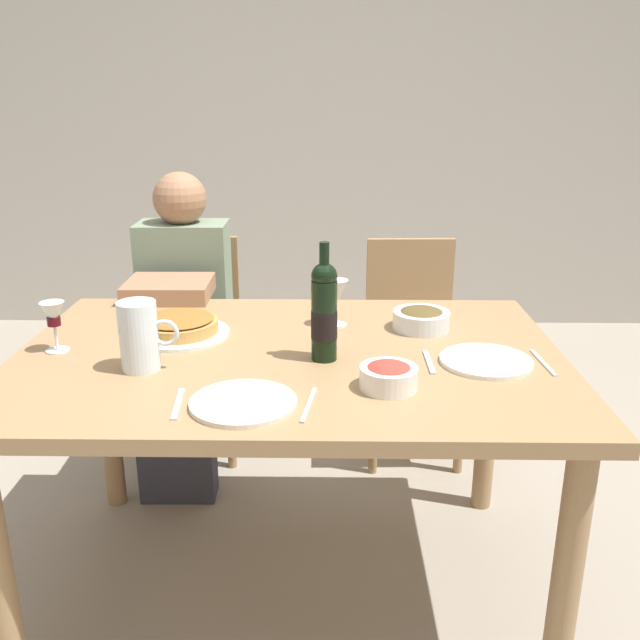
{
  "coord_description": "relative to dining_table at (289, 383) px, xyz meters",
  "views": [
    {
      "loc": [
        0.11,
        -1.74,
        1.44
      ],
      "look_at": [
        0.09,
        0.02,
        0.85
      ],
      "focal_mm": 38.18,
      "sensor_mm": 36.0,
      "label": 1
    }
  ],
  "objects": [
    {
      "name": "water_pitcher",
      "position": [
        -0.37,
        -0.12,
        0.17
      ],
      "size": [
        0.15,
        0.1,
        0.18
      ],
      "color": "silver",
      "rests_on": "dining_table"
    },
    {
      "name": "spoon_right_setting",
      "position": [
        0.38,
        -0.07,
        0.09
      ],
      "size": [
        0.01,
        0.16,
        0.0
      ],
      "primitive_type": "cube",
      "rotation": [
        0.0,
        0.0,
        1.57
      ],
      "color": "silver",
      "rests_on": "dining_table"
    },
    {
      "name": "fork_left_setting",
      "position": [
        -0.23,
        -0.33,
        0.09
      ],
      "size": [
        0.03,
        0.16,
        0.0
      ],
      "primitive_type": "cube",
      "rotation": [
        0.0,
        0.0,
        1.67
      ],
      "color": "silver",
      "rests_on": "dining_table"
    },
    {
      "name": "chair_left",
      "position": [
        -0.45,
        0.92,
        -0.17
      ],
      "size": [
        0.41,
        0.41,
        0.87
      ],
      "rotation": [
        0.0,
        0.0,
        3.16
      ],
      "color": "#9E7A51",
      "rests_on": "ground"
    },
    {
      "name": "dinner_plate_right_setting",
      "position": [
        0.53,
        -0.07,
        0.1
      ],
      "size": [
        0.24,
        0.24,
        0.01
      ],
      "primitive_type": "cylinder",
      "color": "white",
      "rests_on": "dining_table"
    },
    {
      "name": "ground_plane",
      "position": [
        0.0,
        0.0,
        -0.67
      ],
      "size": [
        8.0,
        8.0,
        0.0
      ],
      "primitive_type": "plane",
      "color": "gray"
    },
    {
      "name": "knife_right_setting",
      "position": [
        0.68,
        -0.07,
        0.09
      ],
      "size": [
        0.02,
        0.18,
        0.0
      ],
      "primitive_type": "cube",
      "rotation": [
        0.0,
        0.0,
        1.63
      ],
      "color": "silver",
      "rests_on": "dining_table"
    },
    {
      "name": "wine_bottle",
      "position": [
        0.1,
        -0.05,
        0.23
      ],
      "size": [
        0.07,
        0.07,
        0.32
      ],
      "color": "black",
      "rests_on": "dining_table"
    },
    {
      "name": "salad_bowl",
      "position": [
        0.25,
        -0.24,
        0.13
      ],
      "size": [
        0.14,
        0.14,
        0.07
      ],
      "color": "white",
      "rests_on": "dining_table"
    },
    {
      "name": "diner_left",
      "position": [
        -0.45,
        0.68,
        -0.05
      ],
      "size": [
        0.34,
        0.5,
        1.16
      ],
      "rotation": [
        0.0,
        0.0,
        3.16
      ],
      "color": "gray",
      "rests_on": "ground"
    },
    {
      "name": "dining_table",
      "position": [
        0.0,
        0.0,
        0.0
      ],
      "size": [
        1.5,
        1.0,
        0.76
      ],
      "color": "#9E7A51",
      "rests_on": "ground"
    },
    {
      "name": "dinner_plate_left_setting",
      "position": [
        -0.08,
        -0.33,
        0.1
      ],
      "size": [
        0.25,
        0.25,
        0.01
      ],
      "primitive_type": "cylinder",
      "color": "silver",
      "rests_on": "dining_table"
    },
    {
      "name": "knife_left_setting",
      "position": [
        0.07,
        -0.33,
        0.09
      ],
      "size": [
        0.03,
        0.18,
        0.0
      ],
      "primitive_type": "cube",
      "rotation": [
        0.0,
        0.0,
        1.43
      ],
      "color": "silver",
      "rests_on": "dining_table"
    },
    {
      "name": "chair_right",
      "position": [
        0.45,
        0.9,
        -0.17
      ],
      "size": [
        0.41,
        0.41,
        0.87
      ],
      "rotation": [
        0.0,
        0.0,
        3.17
      ],
      "color": "#9E7A51",
      "rests_on": "ground"
    },
    {
      "name": "wine_glass_right_diner",
      "position": [
        0.13,
        0.23,
        0.19
      ],
      "size": [
        0.07,
        0.07,
        0.14
      ],
      "color": "silver",
      "rests_on": "dining_table"
    },
    {
      "name": "olive_bowl",
      "position": [
        0.39,
        0.2,
        0.13
      ],
      "size": [
        0.17,
        0.17,
        0.07
      ],
      "color": "silver",
      "rests_on": "dining_table"
    },
    {
      "name": "back_wall",
      "position": [
        0.0,
        2.55,
        0.73
      ],
      "size": [
        8.0,
        0.1,
        2.8
      ],
      "primitive_type": "cube",
      "color": "#B2ADA3",
      "rests_on": "ground"
    },
    {
      "name": "wine_glass_left_diner",
      "position": [
        -0.64,
        0.0,
        0.19
      ],
      "size": [
        0.07,
        0.07,
        0.14
      ],
      "color": "silver",
      "rests_on": "dining_table"
    },
    {
      "name": "baked_tart",
      "position": [
        -0.33,
        0.13,
        0.12
      ],
      "size": [
        0.29,
        0.29,
        0.06
      ],
      "color": "silver",
      "rests_on": "dining_table"
    }
  ]
}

